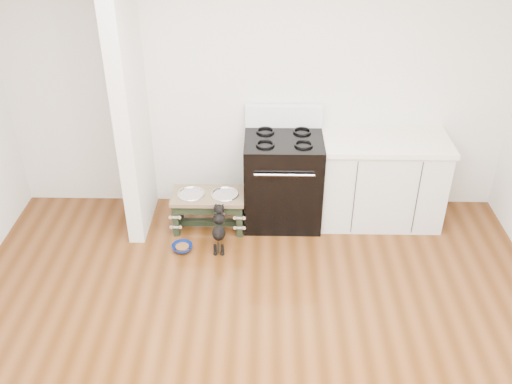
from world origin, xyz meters
TOP-DOWN VIEW (x-y plane):
  - room_shell at (0.00, 0.00)m, footprint 5.00×5.00m
  - partition_wall at (-1.18, 2.10)m, footprint 0.15×0.80m
  - oven_range at (0.25, 2.16)m, footprint 0.76×0.69m
  - cabinet_run at (1.23, 2.18)m, footprint 1.24×0.64m
  - dog_feeder at (-0.49, 1.97)m, footprint 0.71×0.38m
  - puppy at (-0.36, 1.64)m, footprint 0.13×0.37m
  - floor_bowl at (-0.71, 1.59)m, footprint 0.26×0.26m

SIDE VIEW (x-z plane):
  - floor_bowl at x=-0.71m, z-range 0.00..0.06m
  - puppy at x=-0.36m, z-range 0.02..0.46m
  - dog_feeder at x=-0.49m, z-range 0.08..0.48m
  - cabinet_run at x=1.23m, z-range 0.00..0.91m
  - oven_range at x=0.25m, z-range -0.09..1.05m
  - partition_wall at x=-1.18m, z-range 0.00..2.70m
  - room_shell at x=0.00m, z-range -0.88..4.12m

